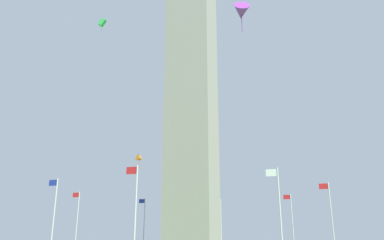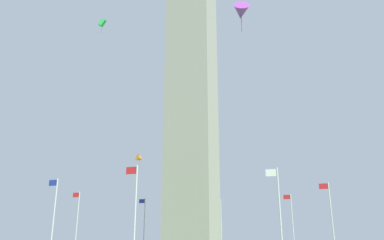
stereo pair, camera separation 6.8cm
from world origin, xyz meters
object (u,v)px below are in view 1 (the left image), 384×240
object	(u,v)px
flagpole_e	(135,207)
flagpole_sw	(292,219)
kite_green_box	(102,23)
flagpole_nw	(144,221)
obelisk_monument	(192,53)
flagpole_s	(331,214)
flagpole_n	(77,218)
flagpole_w	(221,221)
kite_purple_delta	(241,12)
flagpole_ne	(54,213)
flagpole_se	(279,208)
kite_orange_delta	(140,158)

from	to	relation	value
flagpole_e	flagpole_sw	bearing A→B (deg)	-112.50
kite_green_box	flagpole_nw	bearing A→B (deg)	-80.66
obelisk_monument	flagpole_s	xyz separation A→B (m)	(-16.45, 0.00, -22.79)
obelisk_monument	flagpole_e	world-z (taller)	obelisk_monument
flagpole_nw	flagpole_n	bearing A→B (deg)	67.50
flagpole_n	flagpole_sw	bearing A→B (deg)	-157.50
flagpole_w	kite_purple_delta	xyz separation A→B (m)	(-10.52, 37.89, 14.08)
flagpole_e	flagpole_sw	size ratio (longest dim) A/B	1.00
flagpole_nw	kite_purple_delta	xyz separation A→B (m)	(-22.19, 33.05, 14.08)
flagpole_s	kite_green_box	size ratio (longest dim) A/B	4.22
flagpole_ne	flagpole_nw	bearing A→B (deg)	-90.00
obelisk_monument	kite_green_box	bearing A→B (deg)	54.95
flagpole_ne	flagpole_sw	xyz separation A→B (m)	(-23.35, -23.35, 0.00)
flagpole_ne	kite_purple_delta	xyz separation A→B (m)	(-22.19, 9.70, 14.08)
kite_green_box	flagpole_e	bearing A→B (deg)	146.73
flagpole_n	flagpole_e	xyz separation A→B (m)	(-16.51, 16.51, 0.00)
flagpole_e	flagpole_se	distance (m)	12.64
flagpole_n	flagpole_se	distance (m)	30.50
kite_purple_delta	kite_green_box	xyz separation A→B (m)	(18.41, -10.05, 8.33)
flagpole_n	flagpole_ne	size ratio (longest dim) A/B	1.00
flagpole_e	flagpole_nw	distance (m)	30.50
flagpole_s	kite_green_box	bearing A→B (deg)	24.91
flagpole_n	flagpole_w	size ratio (longest dim) A/B	1.00
flagpole_w	kite_orange_delta	distance (m)	25.13
flagpole_n	flagpole_e	distance (m)	23.35
flagpole_e	kite_purple_delta	xyz separation A→B (m)	(-10.52, 4.87, 14.08)
flagpole_e	flagpole_w	xyz separation A→B (m)	(-0.00, -33.02, 0.00)
flagpole_ne	flagpole_sw	distance (m)	33.02
flagpole_se	flagpole_s	bearing A→B (deg)	-112.50
flagpole_ne	flagpole_se	world-z (taller)	same
flagpole_e	flagpole_sw	world-z (taller)	same
flagpole_n	flagpole_se	xyz separation A→B (m)	(-28.18, 11.67, 0.00)
kite_orange_delta	flagpole_n	bearing A→B (deg)	-30.87
obelisk_monument	kite_purple_delta	distance (m)	25.34
flagpole_sw	kite_purple_delta	distance (m)	35.94
flagpole_w	kite_green_box	distance (m)	36.60
obelisk_monument	kite_green_box	xyz separation A→B (m)	(7.95, 11.33, -0.38)
kite_purple_delta	flagpole_ne	bearing A→B (deg)	-23.62
obelisk_monument	flagpole_sw	distance (m)	28.12
flagpole_ne	flagpole_w	bearing A→B (deg)	-112.50
flagpole_s	flagpole_w	size ratio (longest dim) A/B	1.00
flagpole_w	obelisk_monument	bearing A→B (deg)	90.21
kite_purple_delta	obelisk_monument	bearing A→B (deg)	-63.93
flagpole_s	flagpole_sw	distance (m)	12.64
kite_orange_delta	kite_purple_delta	world-z (taller)	kite_purple_delta
flagpole_se	kite_orange_delta	xyz separation A→B (m)	(15.58, -4.14, 6.18)
flagpole_nw	kite_green_box	size ratio (longest dim) A/B	4.22
flagpole_ne	flagpole_se	distance (m)	23.35
flagpole_e	flagpole_se	xyz separation A→B (m)	(-11.67, -4.84, 0.00)
flagpole_nw	flagpole_se	bearing A→B (deg)	135.00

